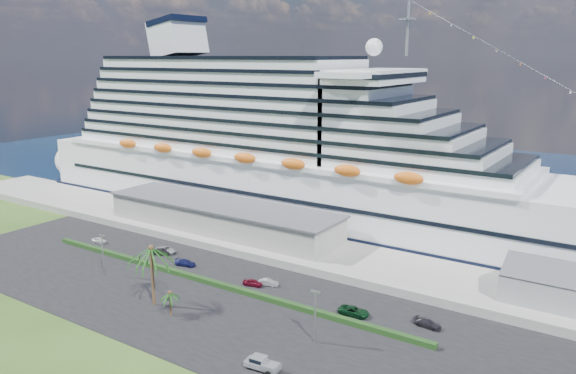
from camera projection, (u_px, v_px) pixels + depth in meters
The scene contains 20 objects.
ground at pixel (180, 329), 88.53m from camera, with size 420.00×420.00×0.00m, color #264416.
asphalt_lot at pixel (225, 304), 97.45m from camera, with size 140.00×38.00×0.12m, color black.
wharf at pixel (311, 252), 120.81m from camera, with size 240.00×20.00×1.80m, color gray.
water at pixel (445, 180), 194.13m from camera, with size 420.00×160.00×0.02m, color black.
cruise_ship at pixel (289, 154), 148.24m from camera, with size 191.00×38.00×54.00m.
terminal_building at pixel (221, 216), 133.28m from camera, with size 61.00×15.00×6.30m.
hedge at pixel (209, 282), 105.68m from camera, with size 88.00×1.10×0.90m, color black.
lamp_post_left at pixel (103, 250), 108.82m from camera, with size 1.60×0.35×8.27m.
lamp_post_right at pixel (315, 310), 83.07m from camera, with size 1.60×0.35×8.27m.
palm_tall at pixel (151, 255), 95.03m from camera, with size 8.82×8.82×11.13m.
palm_short at pixel (170, 296), 92.13m from camera, with size 3.53×3.53×4.56m.
parked_car_0 at pixel (99, 240), 128.70m from camera, with size 1.50×3.74×1.27m, color silver.
parked_car_1 at pixel (161, 252), 120.98m from camera, with size 1.37×3.94×1.30m, color black.
parked_car_2 at pixel (166, 250), 122.30m from camera, with size 2.22×4.82×1.34m, color #999BA2.
parked_car_3 at pixel (185, 263), 114.74m from camera, with size 1.82×4.47×1.30m, color #15194C.
parked_car_4 at pixel (253, 283), 104.72m from camera, with size 1.52×3.79×1.29m, color maroon.
parked_car_5 at pixel (268, 282), 104.86m from camera, with size 1.31×3.77×1.24m, color #9A9DA1.
parked_car_6 at pixel (354, 311), 92.90m from camera, with size 2.38×5.16×1.43m, color #0C3217.
parked_car_7 at pixel (428, 323), 88.84m from camera, with size 1.78×4.37×1.27m, color #242329.
pickup_truck at pixel (262, 363), 76.66m from camera, with size 5.28×2.37×1.80m.
Camera 1 is at (58.88, -58.23, 42.14)m, focal length 35.00 mm.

